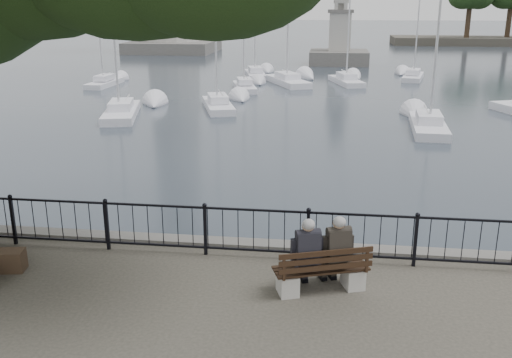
% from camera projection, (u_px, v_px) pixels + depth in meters
% --- Properties ---
extents(harbor, '(260.00, 260.00, 1.20)m').
position_uv_depth(harbor, '(259.00, 269.00, 11.76)').
color(harbor, '#55514C').
rests_on(harbor, ground).
extents(railing, '(22.06, 0.06, 1.00)m').
position_uv_depth(railing, '(256.00, 231.00, 10.97)').
color(railing, black).
rests_on(railing, ground).
extents(bench, '(1.70, 1.01, 0.86)m').
position_uv_depth(bench, '(322.00, 275.00, 9.74)').
color(bench, '#A29F98').
rests_on(bench, ground).
extents(person_left, '(0.55, 0.75, 1.37)m').
position_uv_depth(person_left, '(305.00, 257.00, 9.67)').
color(person_left, black).
rests_on(person_left, ground).
extents(person_right, '(0.55, 0.75, 1.37)m').
position_uv_depth(person_right, '(335.00, 254.00, 9.78)').
color(person_right, black).
rests_on(person_right, ground).
extents(lion_monument, '(5.63, 5.63, 8.40)m').
position_uv_depth(lion_monument, '(339.00, 42.00, 55.51)').
color(lion_monument, '#55514C').
rests_on(lion_monument, ground).
extents(sailboat_a, '(2.87, 5.78, 10.01)m').
position_uv_depth(sailboat_a, '(121.00, 111.00, 30.15)').
color(sailboat_a, white).
rests_on(sailboat_a, ground).
extents(sailboat_b, '(2.79, 5.12, 10.79)m').
position_uv_depth(sailboat_b, '(218.00, 103.00, 32.29)').
color(sailboat_b, white).
rests_on(sailboat_b, ground).
extents(sailboat_c, '(1.85, 5.46, 10.63)m').
position_uv_depth(sailboat_c, '(428.00, 123.00, 26.91)').
color(sailboat_c, white).
rests_on(sailboat_c, ground).
extents(sailboat_e, '(1.33, 4.61, 9.67)m').
position_uv_depth(sailboat_e, '(105.00, 81.00, 41.31)').
color(sailboat_e, white).
rests_on(sailboat_e, ground).
extents(sailboat_f, '(2.74, 5.27, 10.80)m').
position_uv_depth(sailboat_f, '(346.00, 79.00, 42.31)').
color(sailboat_f, white).
rests_on(sailboat_f, ground).
extents(sailboat_g, '(2.31, 5.00, 8.80)m').
position_uv_depth(sailboat_g, '(413.00, 76.00, 44.78)').
color(sailboat_g, white).
rests_on(sailboat_g, ground).
extents(sailboat_h, '(2.46, 5.14, 12.21)m').
position_uv_depth(sailboat_h, '(255.00, 72.00, 46.30)').
color(sailboat_h, white).
rests_on(sailboat_h, ground).
extents(sailboat_i, '(2.37, 4.77, 9.30)m').
position_uv_depth(sailboat_i, '(244.00, 85.00, 39.42)').
color(sailboat_i, white).
rests_on(sailboat_i, ground).
extents(sailboat_j, '(3.95, 6.09, 11.71)m').
position_uv_depth(sailboat_j, '(287.00, 80.00, 42.10)').
color(sailboat_j, white).
rests_on(sailboat_j, ground).
extents(far_shore, '(30.00, 8.60, 9.18)m').
position_uv_depth(far_shore, '(507.00, 16.00, 79.98)').
color(far_shore, '#37342E').
rests_on(far_shore, ground).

